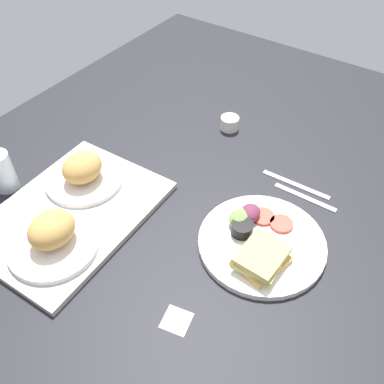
% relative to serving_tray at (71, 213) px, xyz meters
% --- Properties ---
extents(ground_plane, '(1.90, 1.50, 0.03)m').
position_rel_serving_tray_xyz_m(ground_plane, '(0.19, -0.25, -0.02)').
color(ground_plane, black).
extents(serving_tray, '(0.46, 0.34, 0.02)m').
position_rel_serving_tray_xyz_m(serving_tray, '(0.00, 0.00, 0.00)').
color(serving_tray, '#B2B2AD').
rests_on(serving_tray, ground_plane).
extents(bread_plate_near, '(0.21, 0.21, 0.09)m').
position_rel_serving_tray_xyz_m(bread_plate_near, '(-0.09, -0.05, 0.04)').
color(bread_plate_near, white).
rests_on(bread_plate_near, serving_tray).
extents(bread_plate_far, '(0.21, 0.21, 0.09)m').
position_rel_serving_tray_xyz_m(bread_plate_far, '(0.10, 0.05, 0.04)').
color(bread_plate_far, white).
rests_on(bread_plate_far, serving_tray).
extents(plate_with_salad, '(0.30, 0.30, 0.05)m').
position_rel_serving_tray_xyz_m(plate_with_salad, '(0.18, -0.43, 0.01)').
color(plate_with_salad, white).
rests_on(plate_with_salad, ground_plane).
extents(drinking_glass, '(0.06, 0.06, 0.11)m').
position_rel_serving_tray_xyz_m(drinking_glass, '(-0.02, 0.21, 0.05)').
color(drinking_glass, silver).
rests_on(drinking_glass, ground_plane).
extents(espresso_cup, '(0.06, 0.06, 0.04)m').
position_rel_serving_tray_xyz_m(espresso_cup, '(0.53, -0.14, 0.01)').
color(espresso_cup, silver).
rests_on(espresso_cup, ground_plane).
extents(fork, '(0.01, 0.17, 0.01)m').
position_rel_serving_tray_xyz_m(fork, '(0.39, -0.45, -0.01)').
color(fork, '#B7B7BC').
rests_on(fork, ground_plane).
extents(knife, '(0.02, 0.19, 0.01)m').
position_rel_serving_tray_xyz_m(knife, '(0.42, -0.41, -0.01)').
color(knife, '#B7B7BC').
rests_on(knife, ground_plane).
extents(sticky_note, '(0.07, 0.07, 0.00)m').
position_rel_serving_tray_xyz_m(sticky_note, '(-0.08, -0.38, -0.01)').
color(sticky_note, pink).
rests_on(sticky_note, ground_plane).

